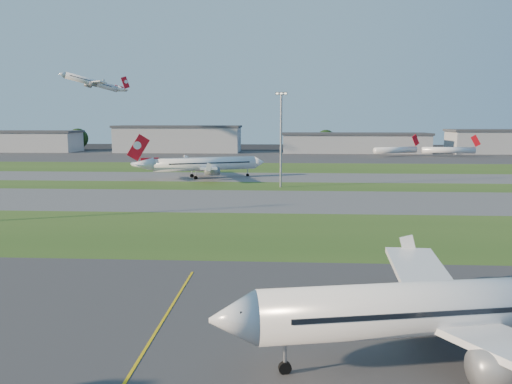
# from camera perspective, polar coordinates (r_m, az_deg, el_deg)

# --- Properties ---
(grass_strip_a) EXTENTS (300.00, 34.00, 0.01)m
(grass_strip_a) POSITION_cam_1_polar(r_m,az_deg,el_deg) (83.83, -7.88, -4.53)
(grass_strip_a) COLOR #2C4D19
(grass_strip_a) RESTS_ON ground
(taxiway_a) EXTENTS (300.00, 32.00, 0.01)m
(taxiway_a) POSITION_cam_1_polar(r_m,az_deg,el_deg) (115.79, -4.72, -0.93)
(taxiway_a) COLOR #515154
(taxiway_a) RESTS_ON ground
(grass_strip_b) EXTENTS (300.00, 18.00, 0.01)m
(grass_strip_b) POSITION_cam_1_polar(r_m,az_deg,el_deg) (140.32, -3.29, 0.70)
(grass_strip_b) COLOR #2C4D19
(grass_strip_b) RESTS_ON ground
(taxiway_b) EXTENTS (300.00, 26.00, 0.01)m
(taxiway_b) POSITION_cam_1_polar(r_m,az_deg,el_deg) (162.02, -2.39, 1.72)
(taxiway_b) COLOR #515154
(taxiway_b) RESTS_ON ground
(grass_strip_c) EXTENTS (300.00, 40.00, 0.01)m
(grass_strip_c) POSITION_cam_1_polar(r_m,az_deg,el_deg) (194.71, -1.42, 2.83)
(grass_strip_c) COLOR #2C4D19
(grass_strip_c) RESTS_ON ground
(apron_far) EXTENTS (400.00, 80.00, 0.01)m
(apron_far) POSITION_cam_1_polar(r_m,az_deg,el_deg) (254.34, -0.30, 4.11)
(apron_far) COLOR #333335
(apron_far) RESTS_ON ground
(airliner_parked) EXTENTS (39.10, 32.85, 12.32)m
(airliner_parked) POSITION_cam_1_polar(r_m,az_deg,el_deg) (42.05, 23.08, -12.07)
(airliner_parked) COLOR white
(airliner_parked) RESTS_ON ground
(airliner_taxiing) EXTENTS (38.25, 32.50, 12.66)m
(airliner_taxiing) POSITION_cam_1_polar(r_m,az_deg,el_deg) (159.16, -5.95, 3.17)
(airliner_taxiing) COLOR white
(airliner_taxiing) RESTS_ON ground
(airliner_departing) EXTENTS (27.14, 23.58, 9.96)m
(airliner_departing) POSITION_cam_1_polar(r_m,az_deg,el_deg) (265.95, -18.19, 11.80)
(airliner_departing) COLOR white
(mini_jet_near) EXTENTS (25.90, 15.32, 9.48)m
(mini_jet_near) POSITION_cam_1_polar(r_m,az_deg,el_deg) (262.70, 15.69, 4.65)
(mini_jet_near) COLOR white
(mini_jet_near) RESTS_ON ground
(mini_jet_far) EXTENTS (28.62, 3.90, 9.48)m
(mini_jet_far) POSITION_cam_1_polar(r_m,az_deg,el_deg) (269.68, 21.18, 4.49)
(mini_jet_far) COLOR white
(mini_jet_far) RESTS_ON ground
(light_mast_centre) EXTENTS (3.20, 0.70, 25.80)m
(light_mast_centre) POSITION_cam_1_polar(r_m,az_deg,el_deg) (136.21, 2.88, 6.72)
(light_mast_centre) COLOR gray
(light_mast_centre) RESTS_ON ground
(hangar_far_west) EXTENTS (91.80, 23.00, 12.20)m
(hangar_far_west) POSITION_cam_1_polar(r_m,az_deg,el_deg) (328.55, -27.15, 5.22)
(hangar_far_west) COLOR #919498
(hangar_far_west) RESTS_ON ground
(hangar_west) EXTENTS (71.40, 23.00, 15.20)m
(hangar_west) POSITION_cam_1_polar(r_m,az_deg,el_deg) (289.89, -8.88, 6.03)
(hangar_west) COLOR #919498
(hangar_west) RESTS_ON ground
(hangar_east) EXTENTS (81.60, 23.00, 11.20)m
(hangar_east) POSITION_cam_1_polar(r_m,az_deg,el_deg) (286.09, 11.21, 5.54)
(hangar_east) COLOR #919498
(hangar_east) RESTS_ON ground
(tree_west) EXTENTS (12.10, 12.10, 13.20)m
(tree_west) POSITION_cam_1_polar(r_m,az_deg,el_deg) (323.95, -19.67, 5.79)
(tree_west) COLOR black
(tree_west) RESTS_ON ground
(tree_mid_west) EXTENTS (9.90, 9.90, 10.80)m
(tree_mid_west) POSITION_cam_1_polar(r_m,az_deg,el_deg) (296.64, -3.67, 5.81)
(tree_mid_west) COLOR black
(tree_mid_west) RESTS_ON ground
(tree_mid_east) EXTENTS (11.55, 11.55, 12.60)m
(tree_mid_east) POSITION_cam_1_polar(r_m,az_deg,el_deg) (298.33, 7.98, 5.95)
(tree_mid_east) COLOR black
(tree_mid_east) RESTS_ON ground
(tree_east) EXTENTS (10.45, 10.45, 11.40)m
(tree_east) POSITION_cam_1_polar(r_m,az_deg,el_deg) (311.50, 21.96, 5.41)
(tree_east) COLOR black
(tree_east) RESTS_ON ground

